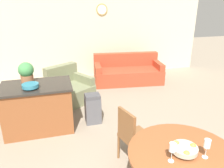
{
  "coord_description": "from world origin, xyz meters",
  "views": [
    {
      "loc": [
        -0.93,
        -1.03,
        2.34
      ],
      "look_at": [
        0.05,
        2.53,
        0.93
      ],
      "focal_mm": 35.0,
      "sensor_mm": 36.0,
      "label": 1
    }
  ],
  "objects_px": {
    "dining_table": "(182,165)",
    "kitchen_island": "(38,107)",
    "wine_glass_left": "(172,148)",
    "armchair": "(69,89)",
    "potted_plant": "(26,72)",
    "wine_glass_right": "(207,144)",
    "couch": "(128,73)",
    "fruit_bowl": "(185,149)",
    "dining_chair_far_side": "(133,134)",
    "teal_bowl": "(30,86)",
    "trash_bin": "(93,109)"
  },
  "relations": [
    {
      "from": "dining_table",
      "to": "couch",
      "type": "bearing_deg",
      "value": 79.03
    },
    {
      "from": "dining_chair_far_side",
      "to": "armchair",
      "type": "bearing_deg",
      "value": 179.86
    },
    {
      "from": "dining_chair_far_side",
      "to": "wine_glass_right",
      "type": "height_order",
      "value": "wine_glass_right"
    },
    {
      "from": "dining_chair_far_side",
      "to": "teal_bowl",
      "type": "xyz_separation_m",
      "value": [
        -1.45,
        1.23,
        0.45
      ]
    },
    {
      "from": "dining_chair_far_side",
      "to": "wine_glass_left",
      "type": "distance_m",
      "value": 0.98
    },
    {
      "from": "wine_glass_left",
      "to": "armchair",
      "type": "bearing_deg",
      "value": 103.22
    },
    {
      "from": "teal_bowl",
      "to": "potted_plant",
      "type": "distance_m",
      "value": 0.41
    },
    {
      "from": "kitchen_island",
      "to": "trash_bin",
      "type": "distance_m",
      "value": 1.04
    },
    {
      "from": "teal_bowl",
      "to": "fruit_bowl",
      "type": "bearing_deg",
      "value": -49.4
    },
    {
      "from": "fruit_bowl",
      "to": "trash_bin",
      "type": "distance_m",
      "value": 2.3
    },
    {
      "from": "dining_chair_far_side",
      "to": "trash_bin",
      "type": "bearing_deg",
      "value": 178.67
    },
    {
      "from": "dining_table",
      "to": "trash_bin",
      "type": "bearing_deg",
      "value": 106.76
    },
    {
      "from": "dining_table",
      "to": "fruit_bowl",
      "type": "relative_size",
      "value": 4.33
    },
    {
      "from": "kitchen_island",
      "to": "armchair",
      "type": "distance_m",
      "value": 1.35
    },
    {
      "from": "dining_chair_far_side",
      "to": "armchair",
      "type": "relative_size",
      "value": 0.74
    },
    {
      "from": "teal_bowl",
      "to": "potted_plant",
      "type": "xyz_separation_m",
      "value": [
        -0.08,
        0.38,
        0.14
      ]
    },
    {
      "from": "potted_plant",
      "to": "teal_bowl",
      "type": "bearing_deg",
      "value": -78.01
    },
    {
      "from": "dining_chair_far_side",
      "to": "kitchen_island",
      "type": "xyz_separation_m",
      "value": [
        -1.38,
        1.39,
        -0.05
      ]
    },
    {
      "from": "armchair",
      "to": "teal_bowl",
      "type": "bearing_deg",
      "value": -150.61
    },
    {
      "from": "potted_plant",
      "to": "dining_chair_far_side",
      "type": "bearing_deg",
      "value": -46.56
    },
    {
      "from": "fruit_bowl",
      "to": "kitchen_island",
      "type": "bearing_deg",
      "value": 127.34
    },
    {
      "from": "dining_table",
      "to": "kitchen_island",
      "type": "distance_m",
      "value": 2.77
    },
    {
      "from": "dining_table",
      "to": "fruit_bowl",
      "type": "xyz_separation_m",
      "value": [
        0.0,
        -0.0,
        0.22
      ]
    },
    {
      "from": "dining_table",
      "to": "wine_glass_left",
      "type": "height_order",
      "value": "wine_glass_left"
    },
    {
      "from": "dining_chair_far_side",
      "to": "armchair",
      "type": "distance_m",
      "value": 2.66
    },
    {
      "from": "teal_bowl",
      "to": "trash_bin",
      "type": "distance_m",
      "value": 1.29
    },
    {
      "from": "dining_table",
      "to": "couch",
      "type": "height_order",
      "value": "couch"
    },
    {
      "from": "wine_glass_left",
      "to": "wine_glass_right",
      "type": "relative_size",
      "value": 1.0
    },
    {
      "from": "teal_bowl",
      "to": "trash_bin",
      "type": "relative_size",
      "value": 0.46
    },
    {
      "from": "fruit_bowl",
      "to": "wine_glass_right",
      "type": "height_order",
      "value": "wine_glass_right"
    },
    {
      "from": "wine_glass_left",
      "to": "armchair",
      "type": "distance_m",
      "value": 3.59
    },
    {
      "from": "wine_glass_right",
      "to": "potted_plant",
      "type": "relative_size",
      "value": 0.6
    },
    {
      "from": "wine_glass_left",
      "to": "teal_bowl",
      "type": "relative_size",
      "value": 0.81
    },
    {
      "from": "fruit_bowl",
      "to": "wine_glass_right",
      "type": "distance_m",
      "value": 0.25
    },
    {
      "from": "kitchen_island",
      "to": "potted_plant",
      "type": "distance_m",
      "value": 0.7
    },
    {
      "from": "wine_glass_left",
      "to": "fruit_bowl",
      "type": "bearing_deg",
      "value": 20.44
    },
    {
      "from": "wine_glass_left",
      "to": "teal_bowl",
      "type": "distance_m",
      "value": 2.63
    },
    {
      "from": "dining_chair_far_side",
      "to": "wine_glass_left",
      "type": "bearing_deg",
      "value": -9.41
    },
    {
      "from": "kitchen_island",
      "to": "potted_plant",
      "type": "relative_size",
      "value": 3.37
    },
    {
      "from": "dining_chair_far_side",
      "to": "fruit_bowl",
      "type": "bearing_deg",
      "value": 4.95
    },
    {
      "from": "dining_table",
      "to": "potted_plant",
      "type": "relative_size",
      "value": 3.35
    },
    {
      "from": "fruit_bowl",
      "to": "dining_table",
      "type": "bearing_deg",
      "value": 157.3
    },
    {
      "from": "armchair",
      "to": "kitchen_island",
      "type": "bearing_deg",
      "value": -151.29
    },
    {
      "from": "fruit_bowl",
      "to": "teal_bowl",
      "type": "bearing_deg",
      "value": 130.6
    },
    {
      "from": "teal_bowl",
      "to": "armchair",
      "type": "relative_size",
      "value": 0.23
    },
    {
      "from": "trash_bin",
      "to": "armchair",
      "type": "distance_m",
      "value": 1.26
    },
    {
      "from": "kitchen_island",
      "to": "teal_bowl",
      "type": "distance_m",
      "value": 0.53
    },
    {
      "from": "dining_table",
      "to": "dining_chair_far_side",
      "type": "xyz_separation_m",
      "value": [
        -0.31,
        0.81,
        -0.06
      ]
    },
    {
      "from": "dining_table",
      "to": "kitchen_island",
      "type": "bearing_deg",
      "value": 127.33
    },
    {
      "from": "fruit_bowl",
      "to": "kitchen_island",
      "type": "relative_size",
      "value": 0.23
    }
  ]
}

